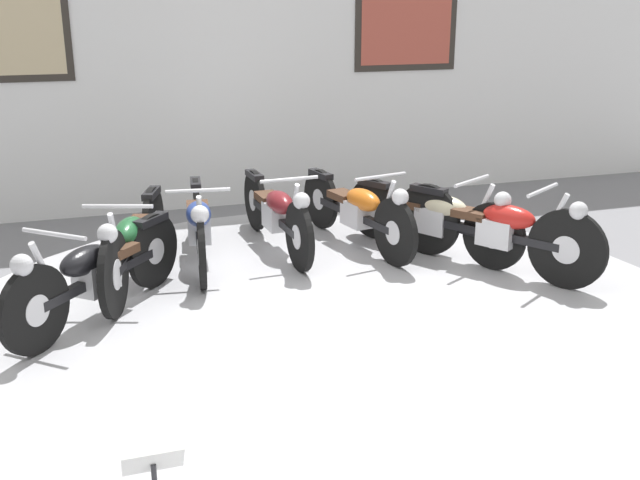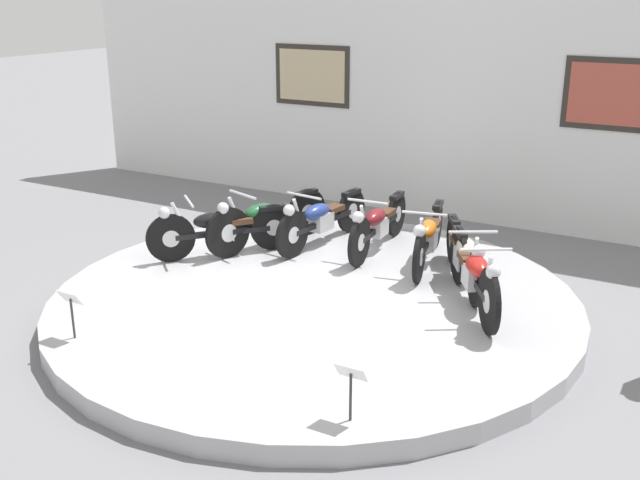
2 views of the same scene
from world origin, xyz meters
The scene contains 12 objects.
ground_plane centered at (0.00, 0.00, 0.00)m, with size 60.00×60.00×0.00m, color slate.
display_platform centered at (0.00, 0.00, 0.10)m, with size 5.98×5.98×0.21m, color #ADADB2.
back_wall centered at (0.00, 4.29, 1.93)m, with size 14.00×0.22×3.85m.
motorcycle_black centered at (-1.69, 0.52, 0.59)m, with size 1.34×1.52×0.79m.
motorcycle_green centered at (-1.37, 1.12, 0.60)m, with size 0.74×1.93×0.81m.
motorcycle_blue centered at (-0.76, 1.54, 0.58)m, with size 0.54×1.96×0.79m.
motorcycle_maroon centered at (0.00, 1.69, 0.59)m, with size 0.54×1.97×0.79m.
motorcycle_orange centered at (0.77, 1.54, 0.59)m, with size 0.58×1.94×0.79m.
motorcycle_cream centered at (1.38, 1.12, 0.58)m, with size 1.02×1.73×0.78m.
motorcycle_red centered at (1.69, 0.52, 0.61)m, with size 1.12×1.75×0.81m.
info_placard_front_left centered at (-1.54, -2.14, 0.57)m, with size 0.26×0.11×0.51m.
info_placard_front_centre centered at (1.54, -2.14, 0.57)m, with size 0.26×0.11×0.51m.
Camera 2 is at (3.88, -6.86, 3.54)m, focal length 42.00 mm.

